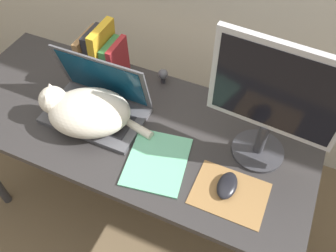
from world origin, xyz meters
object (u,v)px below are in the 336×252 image
at_px(cat, 86,111).
at_px(webcam, 163,75).
at_px(laptop, 98,104).
at_px(external_monitor, 274,101).
at_px(book_row, 103,57).
at_px(notepad, 157,161).
at_px(computer_mouse, 227,185).

xyz_separation_m(cat, webcam, (0.16, 0.33, -0.03)).
height_order(laptop, external_monitor, external_monitor).
height_order(external_monitor, webcam, external_monitor).
bearing_deg(laptop, book_row, 112.07).
relative_size(notepad, webcam, 4.19).
xyz_separation_m(cat, computer_mouse, (0.57, -0.05, -0.06)).
relative_size(cat, computer_mouse, 3.95).
bearing_deg(laptop, computer_mouse, -12.19).
bearing_deg(webcam, computer_mouse, -43.19).
bearing_deg(webcam, external_monitor, -22.71).
bearing_deg(external_monitor, webcam, 157.29).
xyz_separation_m(book_row, notepad, (0.39, -0.31, -0.11)).
relative_size(external_monitor, computer_mouse, 4.39).
distance_m(laptop, book_row, 0.22).
height_order(external_monitor, notepad, external_monitor).
relative_size(computer_mouse, book_row, 0.42).
relative_size(computer_mouse, webcam, 1.61).
xyz_separation_m(cat, notepad, (0.31, -0.05, -0.07)).
relative_size(laptop, computer_mouse, 3.54).
height_order(computer_mouse, webcam, webcam).
bearing_deg(cat, external_monitor, 12.34).
relative_size(cat, notepad, 1.52).
bearing_deg(external_monitor, book_row, 170.02).
height_order(laptop, webcam, laptop).
relative_size(laptop, book_row, 1.50).
bearing_deg(computer_mouse, book_row, 154.17).
bearing_deg(webcam, laptop, -121.70).
relative_size(external_monitor, webcam, 7.09).
bearing_deg(computer_mouse, webcam, 136.81).
xyz_separation_m(external_monitor, notepad, (-0.32, -0.19, -0.27)).
bearing_deg(webcam, cat, -116.06).
height_order(computer_mouse, book_row, book_row).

